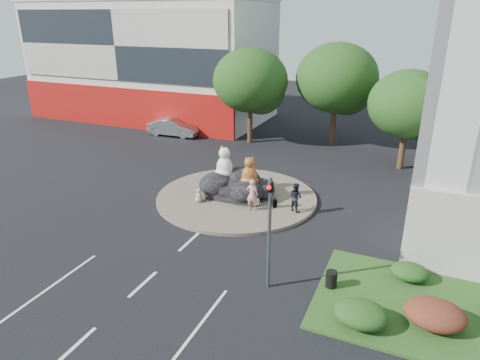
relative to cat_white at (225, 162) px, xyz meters
The scene contains 20 objects.
ground 10.65m from the cat_white, 84.53° to the right, with size 120.00×120.00×0.00m, color black.
roundabout_island 2.32m from the cat_white, 21.23° to the right, with size 10.00×10.00×0.20m, color brown.
rock_plinth 1.85m from the cat_white, 21.23° to the right, with size 3.20×2.60×0.90m, color black, non-canonical shape.
shophouse_block 24.75m from the cat_white, 134.14° to the left, with size 25.20×12.30×17.40m.
grass_verge 15.09m from the cat_white, 29.61° to the right, with size 10.00×6.00×0.12m, color #234617.
tree_left 12.43m from the cat_white, 104.11° to the left, with size 6.46×6.46×8.27m.
tree_mid 14.67m from the cat_white, 73.45° to the left, with size 6.84×6.84×8.76m.
tree_right 14.18m from the cat_white, 43.87° to the left, with size 5.70×5.70×7.30m.
hedge_near_green 13.80m from the cat_white, 43.20° to the right, with size 2.00×1.60×0.90m, color #1A3E13.
hedge_red 15.13m from the cat_white, 33.87° to the right, with size 2.20×1.76×0.99m, color #441712.
hedge_back_green 12.89m from the cat_white, 25.92° to the right, with size 1.60×1.28×0.72m, color #1A3E13.
traffic_light 10.47m from the cat_white, 54.02° to the right, with size 0.44×1.24×5.00m.
cat_white is the anchor object (origin of this frame).
cat_tabby 1.96m from the cat_white, 13.89° to the right, with size 1.11×0.96×1.85m, color #CA722A, non-canonical shape.
kitten_calico 2.71m from the cat_white, 108.96° to the right, with size 0.53×0.46×0.88m, color silver, non-canonical shape.
kitten_white 3.28m from the cat_white, 25.81° to the right, with size 0.55×0.48×0.92m, color beige, non-canonical shape.
pedestrian_pink 3.46m from the cat_white, 36.04° to the right, with size 0.69×0.45×1.90m, color tan.
pedestrian_dark 5.22m from the cat_white, 11.98° to the right, with size 0.83×0.65×1.72m, color black.
parked_car 15.07m from the cat_white, 134.22° to the left, with size 1.71×4.91×1.62m, color #9FA2A7.
litter_bin 11.44m from the cat_white, 41.33° to the right, with size 0.49×0.49×0.72m, color black.
Camera 1 is at (10.02, -12.57, 10.92)m, focal length 32.00 mm.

